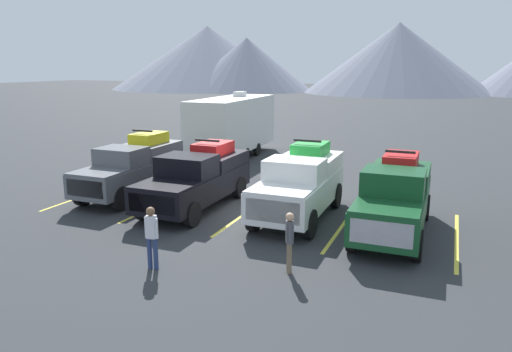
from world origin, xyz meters
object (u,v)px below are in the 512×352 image
person_b (289,238)px  camper_trailer_a (233,123)px  pickup_truck_a (133,166)px  pickup_truck_c (300,183)px  pickup_truck_d (395,197)px  person_a (152,234)px  pickup_truck_b (197,177)px

person_b → camper_trailer_a: bearing=120.3°
pickup_truck_a → person_b: size_ratio=3.30×
pickup_truck_c → person_b: (1.17, -4.68, -0.30)m
pickup_truck_d → person_a: 7.81m
pickup_truck_a → camper_trailer_a: size_ratio=0.61×
camper_trailer_a → person_a: (4.83, -15.34, -1.00)m
camper_trailer_a → person_b: 16.44m
pickup_truck_c → person_a: size_ratio=3.12×
pickup_truck_b → person_b: bearing=-40.2°
person_a → camper_trailer_a: bearing=107.5°
pickup_truck_d → person_b: pickup_truck_d is taller
pickup_truck_a → person_b: pickup_truck_a is taller
pickup_truck_c → pickup_truck_b: bearing=-175.6°
pickup_truck_c → person_b: bearing=-76.0°
pickup_truck_b → pickup_truck_d: 7.31m
pickup_truck_a → person_a: bearing=-50.2°
pickup_truck_b → pickup_truck_c: size_ratio=1.07×
pickup_truck_a → person_b: 9.80m
person_a → pickup_truck_c: bearing=68.7°
pickup_truck_a → camper_trailer_a: bearing=88.7°
pickup_truck_a → camper_trailer_a: 9.33m
person_a → person_b: (3.45, 1.18, -0.05)m
pickup_truck_a → person_a: size_ratio=3.14×
person_a → person_b: bearing=18.8°
pickup_truck_a → pickup_truck_b: size_ratio=0.94×
camper_trailer_a → pickup_truck_a: bearing=-91.3°
pickup_truck_c → pickup_truck_d: bearing=-7.2°
pickup_truck_b → pickup_truck_d: pickup_truck_d is taller
pickup_truck_b → person_a: size_ratio=3.33×
pickup_truck_c → pickup_truck_d: size_ratio=0.93×
pickup_truck_a → pickup_truck_d: pickup_truck_a is taller
pickup_truck_c → person_b: pickup_truck_c is taller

